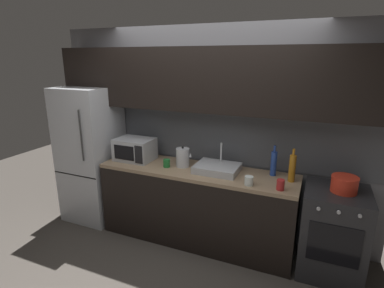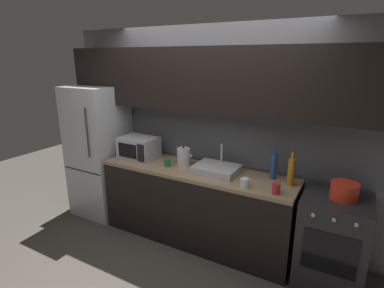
# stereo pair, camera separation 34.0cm
# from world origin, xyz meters

# --- Properties ---
(ground_plane) EXTENTS (10.00, 10.00, 0.00)m
(ground_plane) POSITION_xyz_m (0.00, 0.00, 0.00)
(ground_plane) COLOR #3D3833
(back_wall) EXTENTS (4.02, 0.44, 2.50)m
(back_wall) POSITION_xyz_m (0.00, 1.20, 1.55)
(back_wall) COLOR slate
(back_wall) RESTS_ON ground
(counter_run) EXTENTS (2.28, 0.60, 0.90)m
(counter_run) POSITION_xyz_m (0.00, 0.90, 0.45)
(counter_run) COLOR black
(counter_run) RESTS_ON ground
(refrigerator) EXTENTS (0.68, 0.69, 1.78)m
(refrigerator) POSITION_xyz_m (-1.52, 0.90, 0.89)
(refrigerator) COLOR #B7BABF
(refrigerator) RESTS_ON ground
(oven_range) EXTENTS (0.60, 0.62, 0.90)m
(oven_range) POSITION_xyz_m (1.48, 0.90, 0.45)
(oven_range) COLOR #232326
(oven_range) RESTS_ON ground
(microwave) EXTENTS (0.46, 0.35, 0.27)m
(microwave) POSITION_xyz_m (-0.84, 0.92, 1.04)
(microwave) COLOR #A8AAAF
(microwave) RESTS_ON counter_run
(sink_basin) EXTENTS (0.48, 0.38, 0.30)m
(sink_basin) POSITION_xyz_m (0.24, 0.93, 0.94)
(sink_basin) COLOR #ADAFB5
(sink_basin) RESTS_ON counter_run
(kettle) EXTENTS (0.19, 0.16, 0.24)m
(kettle) POSITION_xyz_m (-0.19, 0.93, 1.01)
(kettle) COLOR #B7BABF
(kettle) RESTS_ON counter_run
(wine_bottle_blue) EXTENTS (0.06, 0.06, 0.34)m
(wine_bottle_blue) POSITION_xyz_m (0.83, 1.06, 1.04)
(wine_bottle_blue) COLOR #234299
(wine_bottle_blue) RESTS_ON counter_run
(wine_bottle_amber) EXTENTS (0.07, 0.07, 0.35)m
(wine_bottle_amber) POSITION_xyz_m (1.03, 0.97, 1.05)
(wine_bottle_amber) COLOR #B27019
(wine_bottle_amber) RESTS_ON counter_run
(mug_green) EXTENTS (0.08, 0.08, 0.09)m
(mug_green) POSITION_xyz_m (-0.35, 0.84, 0.95)
(mug_green) COLOR #1E6B2D
(mug_green) RESTS_ON counter_run
(mug_clear) EXTENTS (0.09, 0.09, 0.09)m
(mug_clear) POSITION_xyz_m (0.65, 0.70, 0.95)
(mug_clear) COLOR silver
(mug_clear) RESTS_ON counter_run
(mug_red) EXTENTS (0.07, 0.07, 0.11)m
(mug_red) POSITION_xyz_m (0.96, 0.71, 0.95)
(mug_red) COLOR #A82323
(mug_red) RESTS_ON counter_run
(cooking_pot) EXTENTS (0.24, 0.24, 0.16)m
(cooking_pot) POSITION_xyz_m (1.52, 0.90, 0.98)
(cooking_pot) COLOR red
(cooking_pot) RESTS_ON oven_range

